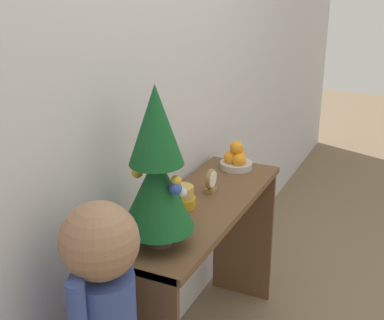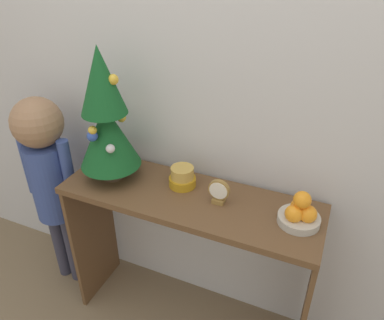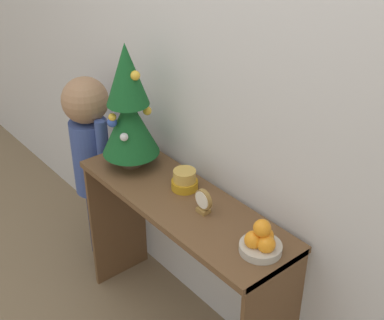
{
  "view_description": "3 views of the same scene",
  "coord_description": "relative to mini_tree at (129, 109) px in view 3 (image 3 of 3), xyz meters",
  "views": [
    {
      "loc": [
        -1.95,
        -0.69,
        1.82
      ],
      "look_at": [
        -0.07,
        0.2,
        1.04
      ],
      "focal_mm": 50.0,
      "sensor_mm": 36.0,
      "label": 1
    },
    {
      "loc": [
        0.54,
        -1.02,
        1.79
      ],
      "look_at": [
        0.03,
        0.16,
        1.02
      ],
      "focal_mm": 35.0,
      "sensor_mm": 36.0,
      "label": 2
    },
    {
      "loc": [
        1.54,
        -1.02,
        2.16
      ],
      "look_at": [
        0.04,
        0.21,
        1.03
      ],
      "focal_mm": 50.0,
      "sensor_mm": 36.0,
      "label": 3
    }
  ],
  "objects": [
    {
      "name": "mini_tree",
      "position": [
        0.0,
        0.0,
        0.0
      ],
      "size": [
        0.28,
        0.28,
        0.62
      ],
      "color": "#4C3828",
      "rests_on": "console_table"
    },
    {
      "name": "singing_bowl",
      "position": [
        0.33,
        0.07,
        -0.26
      ],
      "size": [
        0.12,
        0.12,
        0.09
      ],
      "color": "#B78419",
      "rests_on": "console_table"
    },
    {
      "name": "child_figure",
      "position": [
        -0.39,
        -0.01,
        -0.35
      ],
      "size": [
        0.32,
        0.25,
        1.15
      ],
      "color": "#38384C",
      "rests_on": "ground_plane"
    },
    {
      "name": "desk_clock",
      "position": [
        0.53,
        0.01,
        -0.25
      ],
      "size": [
        0.09,
        0.04,
        0.11
      ],
      "color": "olive",
      "rests_on": "console_table"
    },
    {
      "name": "fruit_bowl",
      "position": [
        0.86,
        0.01,
        -0.25
      ],
      "size": [
        0.17,
        0.17,
        0.15
      ],
      "color": "#B7B2A8",
      "rests_on": "console_table"
    },
    {
      "name": "console_table",
      "position": [
        0.39,
        -0.0,
        -0.5
      ],
      "size": [
        1.16,
        0.37,
        0.81
      ],
      "color": "brown",
      "rests_on": "ground_plane"
    },
    {
      "name": "back_wall",
      "position": [
        0.39,
        0.23,
        0.14
      ],
      "size": [
        7.0,
        0.05,
        2.5
      ],
      "primitive_type": "cube",
      "color": "silver",
      "rests_on": "ground_plane"
    }
  ]
}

